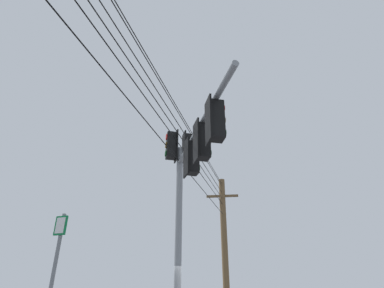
# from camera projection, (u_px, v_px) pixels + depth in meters

# --- Properties ---
(signal_mast_assembly) EXTENTS (4.89, 1.97, 6.68)m
(signal_mast_assembly) POSITION_uv_depth(u_px,v_px,m) (188.00, 172.00, 8.49)
(signal_mast_assembly) COLOR gray
(signal_mast_assembly) RESTS_ON ground
(utility_pole_wooden) EXTENTS (1.21, 1.52, 8.05)m
(utility_pole_wooden) POSITION_uv_depth(u_px,v_px,m) (225.00, 249.00, 16.71)
(utility_pole_wooden) COLOR brown
(utility_pole_wooden) RESTS_ON ground
(overhead_wire_span) EXTENTS (13.19, 13.70, 2.64)m
(overhead_wire_span) POSITION_uv_depth(u_px,v_px,m) (172.00, 121.00, 9.60)
(overhead_wire_span) COLOR black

